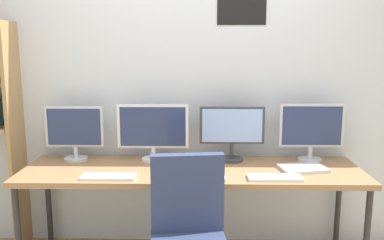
{
  "coord_description": "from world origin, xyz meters",
  "views": [
    {
      "loc": [
        0.05,
        -2.29,
        1.64
      ],
      "look_at": [
        0.0,
        0.65,
        1.09
      ],
      "focal_mm": 38.66,
      "sensor_mm": 36.0,
      "label": 1
    }
  ],
  "objects_px": {
    "keyboard_left": "(108,177)",
    "keyboard_right": "(275,178)",
    "monitor_center_left": "(153,130)",
    "desk": "(192,175)",
    "monitor_far_right": "(311,129)",
    "computer_mouse": "(222,178)",
    "laptop_closed": "(303,168)",
    "monitor_far_left": "(75,131)",
    "monitor_center_right": "(232,130)"
  },
  "relations": [
    {
      "from": "keyboard_left",
      "to": "keyboard_right",
      "type": "bearing_deg",
      "value": 0.0
    },
    {
      "from": "monitor_center_left",
      "to": "desk",
      "type": "bearing_deg",
      "value": -35.0
    },
    {
      "from": "monitor_center_left",
      "to": "monitor_far_right",
      "type": "distance_m",
      "value": 1.21
    },
    {
      "from": "computer_mouse",
      "to": "keyboard_right",
      "type": "bearing_deg",
      "value": 4.44
    },
    {
      "from": "monitor_center_left",
      "to": "keyboard_left",
      "type": "distance_m",
      "value": 0.56
    },
    {
      "from": "laptop_closed",
      "to": "monitor_far_left",
      "type": "bearing_deg",
      "value": 160.89
    },
    {
      "from": "keyboard_right",
      "to": "laptop_closed",
      "type": "bearing_deg",
      "value": 40.85
    },
    {
      "from": "monitor_center_left",
      "to": "keyboard_right",
      "type": "bearing_deg",
      "value": -27.13
    },
    {
      "from": "monitor_far_left",
      "to": "monitor_center_left",
      "type": "relative_size",
      "value": 0.81
    },
    {
      "from": "monitor_center_right",
      "to": "desk",
      "type": "bearing_deg",
      "value": -145.01
    },
    {
      "from": "desk",
      "to": "keyboard_right",
      "type": "height_order",
      "value": "keyboard_right"
    },
    {
      "from": "monitor_far_right",
      "to": "keyboard_right",
      "type": "height_order",
      "value": "monitor_far_right"
    },
    {
      "from": "desk",
      "to": "keyboard_left",
      "type": "relative_size",
      "value": 6.74
    },
    {
      "from": "desk",
      "to": "computer_mouse",
      "type": "distance_m",
      "value": 0.34
    },
    {
      "from": "monitor_far_right",
      "to": "keyboard_left",
      "type": "bearing_deg",
      "value": -163.25
    },
    {
      "from": "keyboard_left",
      "to": "computer_mouse",
      "type": "distance_m",
      "value": 0.77
    },
    {
      "from": "monitor_far_right",
      "to": "keyboard_left",
      "type": "distance_m",
      "value": 1.55
    },
    {
      "from": "computer_mouse",
      "to": "monitor_center_left",
      "type": "bearing_deg",
      "value": 137.4
    },
    {
      "from": "monitor_center_right",
      "to": "keyboard_right",
      "type": "distance_m",
      "value": 0.56
    },
    {
      "from": "monitor_center_left",
      "to": "keyboard_right",
      "type": "distance_m",
      "value": 1.0
    },
    {
      "from": "monitor_center_right",
      "to": "keyboard_left",
      "type": "distance_m",
      "value": 1.0
    },
    {
      "from": "monitor_center_right",
      "to": "keyboard_left",
      "type": "height_order",
      "value": "monitor_center_right"
    },
    {
      "from": "desk",
      "to": "keyboard_left",
      "type": "distance_m",
      "value": 0.61
    },
    {
      "from": "monitor_far_right",
      "to": "laptop_closed",
      "type": "distance_m",
      "value": 0.35
    },
    {
      "from": "monitor_center_right",
      "to": "monitor_far_right",
      "type": "distance_m",
      "value": 0.61
    },
    {
      "from": "keyboard_right",
      "to": "monitor_center_right",
      "type": "bearing_deg",
      "value": 120.14
    },
    {
      "from": "keyboard_left",
      "to": "keyboard_right",
      "type": "xyz_separation_m",
      "value": [
        1.12,
        0.0,
        0.0
      ]
    },
    {
      "from": "monitor_far_left",
      "to": "monitor_center_right",
      "type": "bearing_deg",
      "value": -0.0
    },
    {
      "from": "desk",
      "to": "monitor_center_left",
      "type": "distance_m",
      "value": 0.47
    },
    {
      "from": "monitor_center_left",
      "to": "monitor_center_right",
      "type": "distance_m",
      "value": 0.61
    },
    {
      "from": "monitor_center_right",
      "to": "monitor_center_left",
      "type": "bearing_deg",
      "value": 179.99
    },
    {
      "from": "monitor_center_left",
      "to": "keyboard_left",
      "type": "xyz_separation_m",
      "value": [
        -0.26,
        -0.44,
        -0.23
      ]
    },
    {
      "from": "desk",
      "to": "laptop_closed",
      "type": "bearing_deg",
      "value": -1.64
    },
    {
      "from": "monitor_far_left",
      "to": "laptop_closed",
      "type": "bearing_deg",
      "value": -7.83
    },
    {
      "from": "monitor_far_left",
      "to": "keyboard_left",
      "type": "distance_m",
      "value": 0.61
    },
    {
      "from": "keyboard_right",
      "to": "monitor_far_left",
      "type": "bearing_deg",
      "value": 163.25
    },
    {
      "from": "keyboard_left",
      "to": "laptop_closed",
      "type": "relative_size",
      "value": 1.14
    },
    {
      "from": "desk",
      "to": "monitor_far_left",
      "type": "xyz_separation_m",
      "value": [
        -0.91,
        0.21,
        0.28
      ]
    },
    {
      "from": "desk",
      "to": "keyboard_right",
      "type": "distance_m",
      "value": 0.61
    },
    {
      "from": "monitor_far_left",
      "to": "monitor_center_right",
      "type": "height_order",
      "value": "same"
    },
    {
      "from": "monitor_far_right",
      "to": "keyboard_right",
      "type": "bearing_deg",
      "value": -128.33
    },
    {
      "from": "monitor_center_right",
      "to": "laptop_closed",
      "type": "height_order",
      "value": "monitor_center_right"
    },
    {
      "from": "monitor_center_left",
      "to": "monitor_far_right",
      "type": "relative_size",
      "value": 1.12
    },
    {
      "from": "keyboard_left",
      "to": "keyboard_right",
      "type": "distance_m",
      "value": 1.12
    },
    {
      "from": "computer_mouse",
      "to": "laptop_closed",
      "type": "bearing_deg",
      "value": 21.61
    },
    {
      "from": "monitor_far_left",
      "to": "laptop_closed",
      "type": "xyz_separation_m",
      "value": [
        1.71,
        -0.24,
        -0.22
      ]
    },
    {
      "from": "desk",
      "to": "monitor_center_right",
      "type": "height_order",
      "value": "monitor_center_right"
    },
    {
      "from": "monitor_center_right",
      "to": "computer_mouse",
      "type": "xyz_separation_m",
      "value": [
        -0.1,
        -0.47,
        -0.23
      ]
    },
    {
      "from": "monitor_center_right",
      "to": "monitor_far_right",
      "type": "bearing_deg",
      "value": 0.0
    },
    {
      "from": "monitor_far_right",
      "to": "computer_mouse",
      "type": "xyz_separation_m",
      "value": [
        -0.7,
        -0.47,
        -0.23
      ]
    }
  ]
}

